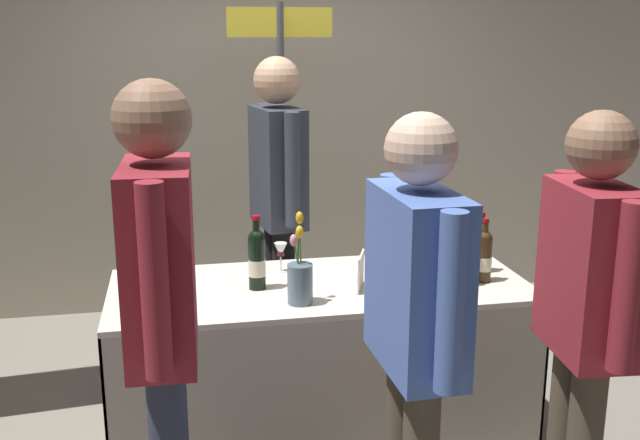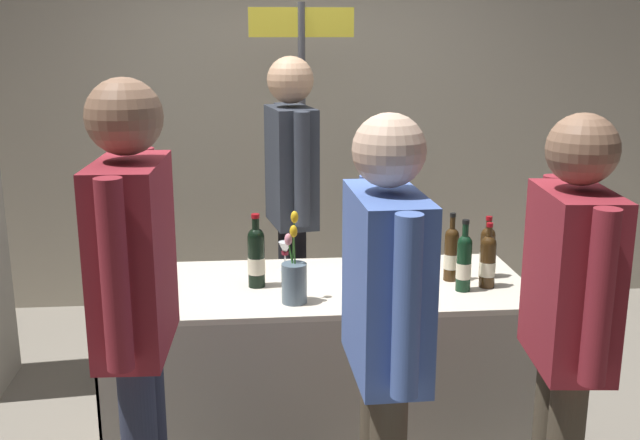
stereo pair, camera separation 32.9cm
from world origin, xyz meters
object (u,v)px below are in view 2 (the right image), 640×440
Objects in this scene: featured_wine_bottle at (451,253)px; vendor_presenter at (291,190)px; wine_glass_near_vendor at (148,252)px; booth_signpost at (303,136)px; display_bottle_0 at (256,256)px; taster_foreground_right at (385,318)px; wine_glass_mid at (285,250)px; flower_vase at (294,279)px; tasting_table at (320,331)px.

vendor_presenter is (-0.70, 0.69, 0.16)m from featured_wine_bottle.
booth_signpost reaches higher than wine_glass_near_vendor.
taster_foreground_right reaches higher than display_bottle_0.
wine_glass_near_vendor is at bearing -130.28° from booth_signpost.
featured_wine_bottle is 1.42m from wine_glass_near_vendor.
wine_glass_mid is 0.44m from flower_vase.
wine_glass_mid is (-0.75, 0.21, -0.03)m from featured_wine_bottle.
booth_signpost is (0.10, 0.50, 0.22)m from vendor_presenter.
vendor_presenter is 0.86× the size of booth_signpost.
featured_wine_bottle is 0.99m from vendor_presenter.
wine_glass_mid reaches higher than tasting_table.
taster_foreground_right is (0.92, -1.25, 0.13)m from wine_glass_near_vendor.
booth_signpost reaches higher than taster_foreground_right.
booth_signpost reaches higher than featured_wine_bottle.
display_bottle_0 reaches higher than wine_glass_mid.
display_bottle_0 is 0.27m from wine_glass_mid.
taster_foreground_right is (0.25, -0.77, 0.12)m from flower_vase.
booth_signpost is at bearing 84.62° from flower_vase.
flower_vase reaches higher than display_bottle_0.
booth_signpost reaches higher than tasting_table.
display_bottle_0 is (-0.29, -0.01, 0.37)m from tasting_table.
featured_wine_bottle is 0.82× the size of flower_vase.
display_bottle_0 is (-0.89, -0.01, 0.01)m from featured_wine_bottle.
featured_wine_bottle is at bearing -9.98° from wine_glass_near_vendor.
flower_vase is at bearing -35.31° from wine_glass_near_vendor.
wine_glass_mid is at bearing 164.16° from featured_wine_bottle.
taster_foreground_right is at bearing -3.16° from vendor_presenter.
display_bottle_0 is at bearing -179.43° from featured_wine_bottle.
display_bottle_0 is 2.38× the size of wine_glass_mid.
tasting_table is 4.85× the size of flower_vase.
wine_glass_near_vendor is (-0.80, 0.25, 0.33)m from tasting_table.
featured_wine_bottle reaches higher than wine_glass_mid.
featured_wine_bottle is at bearing 0.09° from tasting_table.
wine_glass_mid is 0.08× the size of vendor_presenter.
taster_foreground_right reaches higher than flower_vase.
wine_glass_mid is 0.36× the size of flower_vase.
vendor_presenter is 0.56m from booth_signpost.
vendor_presenter is 1.07× the size of taster_foreground_right.
taster_foreground_right reaches higher than wine_glass_near_vendor.
vendor_presenter is at bearing 32.01° from wine_glass_near_vendor.
booth_signpost is (0.29, 1.20, 0.37)m from display_bottle_0.
featured_wine_bottle reaches higher than wine_glass_near_vendor.
tasting_table is at bearing -55.20° from wine_glass_mid.
wine_glass_near_vendor is 1.55m from taster_foreground_right.
display_bottle_0 reaches higher than tasting_table.
wine_glass_mid is at bearing 58.33° from display_bottle_0.
tasting_table is 13.57× the size of wine_glass_near_vendor.
wine_glass_mid is at bearing 92.51° from flower_vase.
wine_glass_near_vendor is at bearing 162.75° from tasting_table.
display_bottle_0 is at bearing -25.91° from vendor_presenter.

